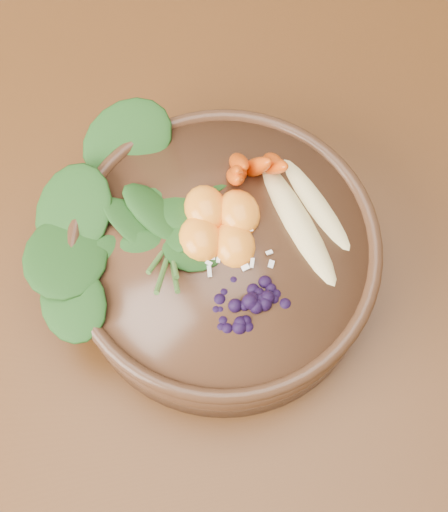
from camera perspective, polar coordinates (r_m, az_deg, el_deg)
The scene contains 9 objects.
ground at distance 1.42m, azimuth 3.12°, elevation -10.62°, with size 4.00×4.00×0.00m, color #381E0F.
dining_table at distance 0.79m, azimuth 5.51°, elevation -1.29°, with size 1.60×0.90×0.75m.
stoneware_bowl at distance 0.65m, azimuth -0.00°, elevation -0.33°, with size 0.28×0.28×0.07m, color #472B19.
kale_heap at distance 0.62m, azimuth -5.52°, elevation 5.04°, with size 0.18×0.16×0.04m, color #214E1A, non-canonical shape.
carrot_cluster at distance 0.63m, azimuth 2.02°, elevation 9.61°, with size 0.06×0.06×0.08m, color #D8420B, non-canonical shape.
banana_halves at distance 0.62m, azimuth 6.78°, elevation 3.95°, with size 0.08×0.16×0.03m.
mandarin_cluster at distance 0.61m, azimuth -0.37°, elevation 2.93°, with size 0.08×0.09×0.03m, color orange, non-canonical shape.
blueberry_pile at distance 0.58m, azimuth 2.14°, elevation -3.13°, with size 0.13×0.10×0.04m, color black, non-canonical shape.
coconut_flakes at distance 0.61m, azimuth 0.77°, elevation -0.43°, with size 0.09×0.07×0.01m, color white, non-canonical shape.
Camera 1 is at (-0.14, -0.25, 1.40)m, focal length 50.00 mm.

